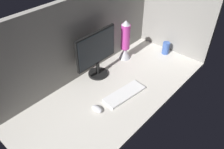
% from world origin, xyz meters
% --- Properties ---
extents(ground_plane, '(1.80, 0.80, 0.03)m').
position_xyz_m(ground_plane, '(0.00, 0.00, -0.01)').
color(ground_plane, beige).
extents(cubicle_wall_back, '(1.80, 0.05, 0.71)m').
position_xyz_m(cubicle_wall_back, '(0.00, 0.38, 0.35)').
color(cubicle_wall_back, gray).
rests_on(cubicle_wall_back, ground_plane).
extents(cubicle_wall_side, '(0.05, 0.80, 0.71)m').
position_xyz_m(cubicle_wall_side, '(0.88, 0.00, 0.35)').
color(cubicle_wall_side, gray).
rests_on(cubicle_wall_side, ground_plane).
extents(monitor, '(0.43, 0.18, 0.42)m').
position_xyz_m(monitor, '(0.04, 0.25, 0.24)').
color(monitor, black).
rests_on(monitor, ground_plane).
extents(keyboard, '(0.38, 0.17, 0.02)m').
position_xyz_m(keyboard, '(-0.01, -0.11, 0.01)').
color(keyboard, silver).
rests_on(keyboard, ground_plane).
extents(mouse, '(0.06, 0.10, 0.03)m').
position_xyz_m(mouse, '(-0.28, -0.06, 0.02)').
color(mouse, silver).
rests_on(mouse, ground_plane).
extents(mug_ceramic_blue, '(0.11, 0.07, 0.13)m').
position_xyz_m(mug_ceramic_blue, '(0.76, -0.02, 0.06)').
color(mug_ceramic_blue, '#38569E').
rests_on(mug_ceramic_blue, ground_plane).
extents(lava_lamp, '(0.12, 0.12, 0.40)m').
position_xyz_m(lava_lamp, '(0.42, 0.24, 0.17)').
color(lava_lamp, '#A5A5AD').
rests_on(lava_lamp, ground_plane).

